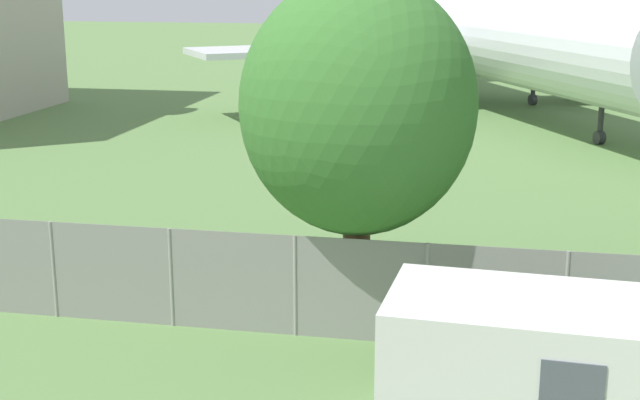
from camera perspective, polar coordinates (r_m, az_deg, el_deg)
name	(u,v)px	position (r m, az deg, el deg)	size (l,w,h in m)	color
perimeter_fence	(171,278)	(18.12, -9.51, -4.92)	(56.07, 0.07, 2.05)	gray
airplane	(497,34)	(47.26, 11.25, 10.36)	(29.61, 37.81, 13.38)	silver
portable_cabin	(526,374)	(13.79, 13.04, -10.78)	(4.25, 2.60, 2.34)	silver
tree_near_hangar	(358,107)	(17.39, 2.44, 5.99)	(4.63, 4.63, 6.99)	brown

